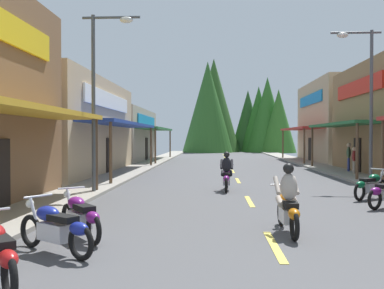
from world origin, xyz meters
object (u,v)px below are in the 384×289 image
at_px(rider_cruising_lead, 288,204).
at_px(rider_cruising_trailing, 227,174).
at_px(streetlamp_right, 364,86).
at_px(motorcycle_parked_right_5, 371,185).
at_px(pedestrian_by_shop, 354,159).
at_px(motorcycle_parked_left_3, 80,215).
at_px(streetlamp_left, 102,79).
at_px(pedestrian_browsing, 349,155).
at_px(motorcycle_parked_left_2, 55,227).

xyz_separation_m(rider_cruising_lead, rider_cruising_trailing, (-1.13, 7.40, 0.00)).
xyz_separation_m(streetlamp_right, motorcycle_parked_right_5, (-1.14, -3.97, -3.89)).
xyz_separation_m(motorcycle_parked_right_5, pedestrian_by_shop, (2.45, 9.21, 0.43)).
distance_m(streetlamp_right, motorcycle_parked_left_3, 14.27).
relative_size(streetlamp_left, streetlamp_right, 0.98).
xyz_separation_m(motorcycle_parked_left_3, rider_cruising_trailing, (3.34, 8.10, 0.17)).
distance_m(streetlamp_right, motorcycle_parked_right_5, 5.68).
bearing_deg(rider_cruising_trailing, pedestrian_browsing, -38.21).
bearing_deg(motorcycle_parked_right_5, motorcycle_parked_left_2, 179.95).
distance_m(streetlamp_right, rider_cruising_trailing, 7.36).
bearing_deg(rider_cruising_trailing, motorcycle_parked_left_3, 160.47).
distance_m(motorcycle_parked_right_5, pedestrian_by_shop, 9.54).
height_order(rider_cruising_trailing, pedestrian_by_shop, pedestrian_by_shop).
bearing_deg(motorcycle_parked_right_5, rider_cruising_trailing, 116.32).
relative_size(streetlamp_right, motorcycle_parked_left_3, 3.93).
xyz_separation_m(streetlamp_right, rider_cruising_lead, (-4.91, -9.32, -3.73)).
bearing_deg(pedestrian_browsing, rider_cruising_trailing, 70.30).
distance_m(streetlamp_right, pedestrian_browsing, 7.64).
bearing_deg(motorcycle_parked_left_2, rider_cruising_lead, -123.98).
bearing_deg(motorcycle_parked_left_3, motorcycle_parked_right_5, -92.37).
xyz_separation_m(streetlamp_right, rider_cruising_trailing, (-6.04, -1.93, -3.73)).
height_order(streetlamp_right, motorcycle_parked_left_2, streetlamp_right).
xyz_separation_m(motorcycle_parked_right_5, pedestrian_browsing, (2.62, 10.69, 0.57)).
bearing_deg(rider_cruising_trailing, motorcycle_parked_right_5, -109.80).
height_order(rider_cruising_trailing, pedestrian_browsing, pedestrian_browsing).
bearing_deg(motorcycle_parked_left_3, rider_cruising_trailing, -61.04).
relative_size(rider_cruising_trailing, pedestrian_browsing, 1.18).
bearing_deg(streetlamp_right, streetlamp_left, -163.22).
distance_m(rider_cruising_lead, pedestrian_browsing, 17.28).
height_order(streetlamp_left, motorcycle_parked_right_5, streetlamp_left).
relative_size(motorcycle_parked_left_3, rider_cruising_trailing, 0.81).
relative_size(motorcycle_parked_right_5, motorcycle_parked_left_2, 0.91).
distance_m(streetlamp_right, motorcycle_parked_left_2, 15.18).
height_order(streetlamp_right, pedestrian_by_shop, streetlamp_right).
relative_size(motorcycle_parked_left_2, rider_cruising_trailing, 0.86).
relative_size(rider_cruising_lead, rider_cruising_trailing, 1.00).
distance_m(streetlamp_left, streetlamp_right, 11.21).
relative_size(streetlamp_left, rider_cruising_lead, 3.13).
xyz_separation_m(motorcycle_parked_left_2, motorcycle_parked_left_3, (0.08, 1.18, 0.00)).
height_order(motorcycle_parked_left_2, rider_cruising_trailing, rider_cruising_trailing).
distance_m(rider_cruising_lead, rider_cruising_trailing, 7.48).
relative_size(streetlamp_left, motorcycle_parked_left_3, 3.86).
xyz_separation_m(streetlamp_left, rider_cruising_trailing, (4.69, 1.31, -3.66)).
xyz_separation_m(motorcycle_parked_right_5, motorcycle_parked_left_2, (-8.33, -7.24, 0.00)).
bearing_deg(rider_cruising_lead, streetlamp_right, -28.95).
bearing_deg(motorcycle_parked_left_3, rider_cruising_lead, -119.69).
distance_m(rider_cruising_trailing, pedestrian_by_shop, 10.27).
bearing_deg(streetlamp_left, rider_cruising_lead, -46.25).
bearing_deg(motorcycle_parked_right_5, motorcycle_parked_left_3, 175.25).
bearing_deg(rider_cruising_trailing, streetlamp_left, 108.48).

